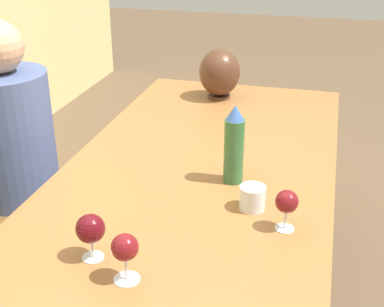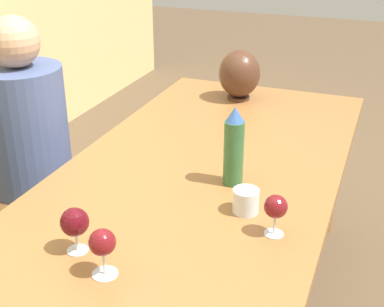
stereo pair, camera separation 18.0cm
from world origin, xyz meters
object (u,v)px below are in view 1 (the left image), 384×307
at_px(water_bottle, 234,145).
at_px(vase, 220,73).
at_px(wine_glass_0, 90,229).
at_px(water_tumbler, 252,198).
at_px(wine_glass_1, 287,202).
at_px(person_far, 17,158).
at_px(wine_glass_2, 125,249).
at_px(chair_far, 3,184).

xyz_separation_m(water_bottle, vase, (0.84, 0.23, -0.01)).
bearing_deg(wine_glass_0, vase, -2.21).
xyz_separation_m(water_tumbler, wine_glass_1, (-0.09, -0.11, 0.05)).
xyz_separation_m(water_bottle, person_far, (0.11, 0.91, -0.21)).
distance_m(water_bottle, wine_glass_2, 0.62).
height_order(wine_glass_1, person_far, person_far).
bearing_deg(water_bottle, wine_glass_1, -141.60).
xyz_separation_m(vase, person_far, (-0.74, 0.68, -0.20)).
relative_size(vase, wine_glass_1, 1.91).
height_order(water_tumbler, chair_far, chair_far).
height_order(wine_glass_0, chair_far, chair_far).
bearing_deg(wine_glass_1, wine_glass_0, 119.44).
height_order(water_tumbler, wine_glass_2, wine_glass_2).
bearing_deg(wine_glass_0, water_tumbler, -45.71).
relative_size(wine_glass_1, person_far, 0.10).
height_order(water_bottle, wine_glass_2, water_bottle).
xyz_separation_m(water_tumbler, person_far, (0.27, 1.00, -0.11)).
height_order(vase, wine_glass_0, vase).
distance_m(vase, chair_far, 1.11).
bearing_deg(chair_far, water_tumbler, -103.97).
xyz_separation_m(wine_glass_0, chair_far, (0.64, 0.71, -0.30)).
relative_size(water_bottle, vase, 1.14).
relative_size(water_tumbler, wine_glass_0, 0.62).
bearing_deg(vase, wine_glass_0, 177.79).
bearing_deg(wine_glass_1, vase, 21.47).
relative_size(wine_glass_2, person_far, 0.11).
xyz_separation_m(wine_glass_2, chair_far, (0.70, 0.84, -0.30)).
distance_m(water_tumbler, vase, 1.06).
distance_m(water_tumbler, wine_glass_2, 0.50).
bearing_deg(person_far, chair_far, 90.00).
bearing_deg(person_far, vase, -42.76).
relative_size(water_bottle, wine_glass_1, 2.18).
xyz_separation_m(wine_glass_1, chair_far, (0.36, 1.20, -0.29)).
height_order(chair_far, person_far, person_far).
bearing_deg(wine_glass_0, chair_far, 48.39).
height_order(water_tumbler, vase, vase).
distance_m(wine_glass_0, person_far, 0.91).
xyz_separation_m(wine_glass_1, wine_glass_2, (-0.34, 0.36, 0.01)).
relative_size(water_bottle, wine_glass_0, 2.08).
bearing_deg(wine_glass_2, chair_far, 50.12).
bearing_deg(wine_glass_1, water_bottle, 38.40).
bearing_deg(person_far, wine_glass_1, -108.02).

